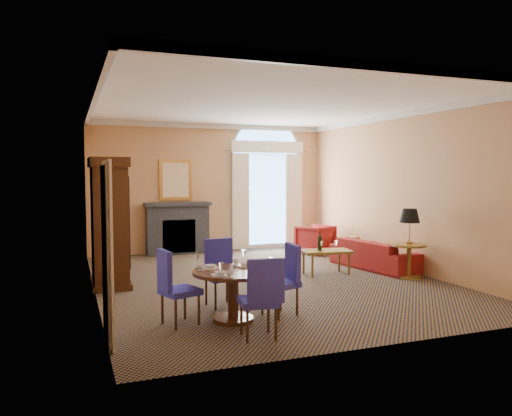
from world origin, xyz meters
name	(u,v)px	position (x,y,z in m)	size (l,w,h in m)	color
ground	(266,280)	(0.00, 0.00, 0.00)	(7.50, 7.50, 0.00)	#101735
room_envelope	(252,145)	(-0.03, 0.67, 2.51)	(6.04, 7.52, 3.45)	tan
armoire	(109,224)	(-2.72, 0.55, 1.08)	(0.64, 1.14, 2.24)	#371C0C
dining_table	(233,283)	(-1.36, -2.23, 0.51)	(1.08, 1.08, 0.88)	#371C0C
dining_chair_north	(220,267)	(-1.28, -1.36, 0.56)	(0.49, 0.50, 0.98)	#2C289E
dining_chair_south	(262,293)	(-1.27, -3.07, 0.56)	(0.49, 0.50, 0.98)	#2C289E
dining_chair_east	(286,275)	(-0.57, -2.19, 0.56)	(0.55, 0.55, 0.98)	#2C289E
dining_chair_west	(173,282)	(-2.14, -2.12, 0.56)	(0.56, 0.56, 0.98)	#2C289E
sofa	(375,254)	(2.55, 0.25, 0.30)	(2.03, 0.79, 0.59)	#A21F1D
armchair	(315,239)	(2.27, 2.42, 0.35)	(0.75, 0.77, 0.70)	#A21F1D
coffee_table	(326,252)	(1.29, 0.05, 0.44)	(1.01, 0.66, 0.84)	olive
side_table	(409,235)	(2.60, -0.77, 0.81)	(0.64, 0.64, 1.28)	olive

